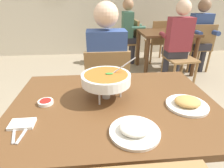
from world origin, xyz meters
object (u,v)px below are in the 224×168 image
Objects in this scene: rice_plate at (135,130)px; sauce_dish at (46,102)px; patron_bg_right at (178,39)px; chair_diner_main at (107,86)px; diner_main at (106,63)px; dining_table_far at (166,39)px; chair_bg_middle at (199,45)px; patron_bg_middle at (200,32)px; patron_bg_left at (129,28)px; chair_bg_left at (130,39)px; curry_bowl at (106,79)px; appetizer_plate at (187,103)px; dining_table_main at (114,117)px; chair_bg_right at (178,53)px; chair_bg_corner at (159,39)px.

sauce_dish is (-0.48, 0.30, -0.01)m from rice_plate.
chair_diner_main is at bearing -137.46° from patron_bg_right.
chair_diner_main is at bearing -90.00° from diner_main.
chair_bg_middle is (0.64, -0.07, -0.11)m from dining_table_far.
patron_bg_middle reaches higher than dining_table_far.
chair_bg_left is at bearing 31.53° from patron_bg_left.
curry_bowl reaches higher than appetizer_plate.
chair_bg_left is at bearing 85.73° from appetizer_plate.
rice_plate is 0.41m from appetizer_plate.
rice_plate is at bearing -113.35° from dining_table_far.
curry_bowl is 2.95m from patron_bg_left.
chair_bg_middle is (1.79, 2.60, -0.27)m from rice_plate.
patron_bg_left is at bearing 74.56° from chair_diner_main.
dining_table_main is 1.38× the size of chair_bg_middle.
chair_diner_main reaches higher than rice_plate.
chair_bg_middle is 0.24m from patron_bg_middle.
curry_bowl is 0.25× the size of patron_bg_left.
sauce_dish is 2.40m from patron_bg_right.
patron_bg_left is (0.61, 2.20, 0.24)m from chair_diner_main.
dining_table_far is (1.63, 2.37, -0.15)m from sauce_dish.
rice_plate is (0.07, -0.29, 0.13)m from dining_table_main.
rice_plate is at bearing -124.07° from patron_bg_middle.
chair_bg_middle reaches higher than rice_plate.
chair_bg_right is at bearing -59.67° from patron_bg_left.
rice_plate is 1.00× the size of appetizer_plate.
rice_plate is 3.16m from patron_bg_middle.
diner_main is 2.43m from chair_bg_middle.
chair_bg_corner is 0.83m from patron_bg_middle.
rice_plate reaches higher than dining_table_far.
chair_bg_middle is at bearing 49.80° from curry_bowl.
dining_table_far is 1.11× the size of chair_bg_middle.
chair_bg_right is 0.25m from patron_bg_right.
patron_bg_left is at bearing 78.29° from dining_table_main.
chair_bg_corner is at bearing 65.17° from curry_bowl.
chair_bg_left is (1.06, 2.94, -0.26)m from sauce_dish.
chair_bg_right is at bearing -143.59° from chair_bg_middle.
diner_main and patron_bg_right have the same top height.
patron_bg_left reaches higher than curry_bowl.
sauce_dish is 0.10× the size of chair_bg_middle.
dining_table_main is 1.38× the size of chair_bg_corner.
chair_bg_corner is (1.20, 3.17, -0.27)m from rice_plate.
patron_bg_right is (0.76, 1.90, -0.04)m from appetizer_plate.
curry_bowl is at bearing 6.66° from sauce_dish.
dining_table_far is at bearing 173.35° from chair_bg_middle.
patron_bg_left reaches higher than dining_table_main.
rice_plate is 2.46m from chair_bg_right.
rice_plate is 0.57m from sauce_dish.
chair_bg_right is (0.59, -1.10, 0.00)m from chair_bg_left.
chair_diner_main is at bearing 86.24° from curry_bowl.
patron_bg_left is at bearing -148.47° from chair_bg_left.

